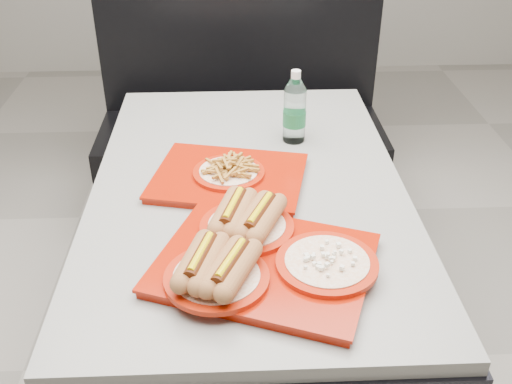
{
  "coord_description": "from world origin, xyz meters",
  "views": [
    {
      "loc": [
        -0.04,
        -1.49,
        1.65
      ],
      "look_at": [
        0.01,
        -0.18,
        0.83
      ],
      "focal_mm": 42.0,
      "sensor_mm": 36.0,
      "label": 1
    }
  ],
  "objects_px": {
    "booth_bench": "(241,128)",
    "tray_near": "(256,254)",
    "tray_far": "(229,174)",
    "water_bottle": "(295,111)",
    "diner_table": "(249,229)"
  },
  "relations": [
    {
      "from": "tray_far",
      "to": "water_bottle",
      "type": "relative_size",
      "value": 2.04
    },
    {
      "from": "diner_table",
      "to": "tray_far",
      "type": "xyz_separation_m",
      "value": [
        -0.06,
        0.01,
        0.19
      ]
    },
    {
      "from": "booth_bench",
      "to": "tray_near",
      "type": "distance_m",
      "value": 1.53
    },
    {
      "from": "booth_bench",
      "to": "tray_near",
      "type": "bearing_deg",
      "value": -89.76
    },
    {
      "from": "diner_table",
      "to": "tray_near",
      "type": "xyz_separation_m",
      "value": [
        0.01,
        -0.38,
        0.2
      ]
    },
    {
      "from": "booth_bench",
      "to": "tray_far",
      "type": "relative_size",
      "value": 2.75
    },
    {
      "from": "diner_table",
      "to": "booth_bench",
      "type": "distance_m",
      "value": 1.11
    },
    {
      "from": "diner_table",
      "to": "water_bottle",
      "type": "relative_size",
      "value": 5.91
    },
    {
      "from": "tray_near",
      "to": "booth_bench",
      "type": "bearing_deg",
      "value": 90.24
    },
    {
      "from": "diner_table",
      "to": "tray_far",
      "type": "distance_m",
      "value": 0.2
    },
    {
      "from": "diner_table",
      "to": "booth_bench",
      "type": "bearing_deg",
      "value": 90.0
    },
    {
      "from": "water_bottle",
      "to": "tray_far",
      "type": "bearing_deg",
      "value": -129.7
    },
    {
      "from": "tray_far",
      "to": "water_bottle",
      "type": "bearing_deg",
      "value": 50.3
    },
    {
      "from": "tray_near",
      "to": "water_bottle",
      "type": "distance_m",
      "value": 0.68
    },
    {
      "from": "tray_near",
      "to": "tray_far",
      "type": "distance_m",
      "value": 0.4
    }
  ]
}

